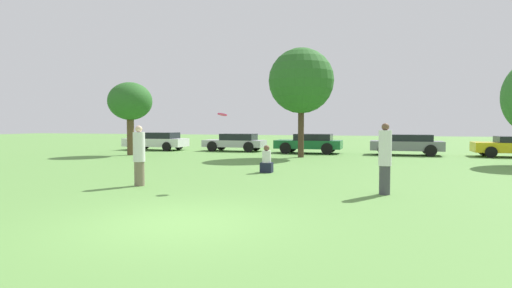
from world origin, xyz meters
name	(u,v)px	position (x,y,z in m)	size (l,w,h in m)	color
ground_plane	(177,222)	(0.00, 0.00, 0.00)	(120.00, 120.00, 0.00)	#5B8E42
person_thrower	(139,156)	(-3.31, 4.05, 0.93)	(0.36, 0.36, 1.85)	#726651
person_catcher	(385,159)	(3.90, 4.46, 0.97)	(0.34, 0.34, 1.92)	#3F3F47
frisbee	(222,115)	(-0.69, 4.33, 2.17)	(0.30, 0.29, 0.11)	#F21E72
bystander_sitting	(267,161)	(-0.44, 8.51, 0.43)	(0.46, 0.38, 1.07)	#191E33
tree_0	(130,102)	(-10.61, 15.00, 3.20)	(2.62, 2.62, 4.38)	brown
tree_1	(301,81)	(-0.44, 16.21, 4.29)	(3.66, 3.66, 6.13)	#473323
parked_car_white	(157,141)	(-11.56, 19.81, 0.66)	(4.51, 2.07, 1.26)	silver
parked_car_silver	(236,142)	(-5.68, 20.18, 0.65)	(4.22, 1.92, 1.21)	#B2B2B7
parked_car_green	(310,143)	(-0.45, 19.57, 0.68)	(4.23, 2.08, 1.24)	#196633
parked_car_grey	(407,144)	(5.47, 19.58, 0.67)	(4.20, 2.00, 1.25)	slate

